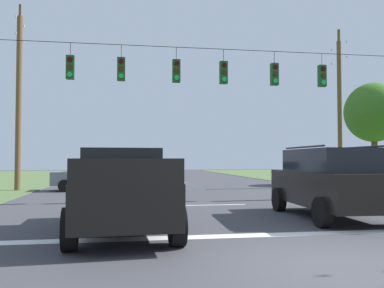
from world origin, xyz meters
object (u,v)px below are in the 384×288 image
suv_black (330,181)px  distant_car_oncoming (93,176)px  utility_pole_near_left (19,98)px  pickup_truck (122,190)px  distant_car_crossing_white (138,173)px  overhead_signal_span (204,103)px  utility_pole_mid_right (340,108)px  tree_roadside_far_right (374,113)px

suv_black → distant_car_oncoming: bearing=123.1°
utility_pole_near_left → pickup_truck: bearing=-66.9°
pickup_truck → distant_car_crossing_white: bearing=87.3°
overhead_signal_span → utility_pole_near_left: utility_pole_near_left is taller
suv_black → utility_pole_mid_right: (7.02, 12.11, 3.75)m
distant_car_crossing_white → tree_roadside_far_right: tree_roadside_far_right is taller
pickup_truck → distant_car_crossing_white: 17.32m
suv_black → tree_roadside_far_right: (10.71, 14.28, 3.79)m
overhead_signal_span → distant_car_crossing_white: (-2.46, 10.39, -3.23)m
overhead_signal_span → tree_roadside_far_right: (13.38, 8.62, 0.83)m
distant_car_oncoming → utility_pole_mid_right: utility_pole_mid_right is taller
suv_black → distant_car_oncoming: suv_black is taller
distant_car_crossing_white → distant_car_oncoming: bearing=-119.5°
utility_pole_mid_right → distant_car_crossing_white: bearing=162.0°
utility_pole_mid_right → suv_black: bearing=-120.1°
utility_pole_near_left → tree_roadside_far_right: 22.43m
distant_car_crossing_white → distant_car_oncoming: same height
overhead_signal_span → suv_black: size_ratio=3.65×
distant_car_crossing_white → tree_roadside_far_right: 16.44m
suv_black → utility_pole_near_left: 17.19m
pickup_truck → tree_roadside_far_right: (16.64, 15.53, 3.88)m
distant_car_oncoming → utility_pole_mid_right: size_ratio=0.45×
utility_pole_near_left → distant_car_oncoming: bearing=-5.7°
overhead_signal_span → pickup_truck: overhead_signal_span is taller
overhead_signal_span → utility_pole_mid_right: 11.66m
suv_black → utility_pole_near_left: utility_pole_near_left is taller
overhead_signal_span → utility_pole_mid_right: (9.68, 6.44, 0.79)m
distant_car_oncoming → utility_pole_near_left: size_ratio=0.44×
overhead_signal_span → distant_car_oncoming: overhead_signal_span is taller
pickup_truck → suv_black: 6.05m
pickup_truck → utility_pole_near_left: bearing=113.1°
distant_car_crossing_white → utility_pole_near_left: (-6.49, -4.00, 4.19)m
utility_pole_mid_right → utility_pole_near_left: 18.63m
distant_car_crossing_white → tree_roadside_far_right: (15.83, -1.77, 4.06)m
overhead_signal_span → distant_car_oncoming: (-4.95, 5.99, -3.23)m
distant_car_crossing_white → utility_pole_mid_right: bearing=-18.0°
suv_black → utility_pole_near_left: (-11.61, 12.06, 3.92)m
suv_black → distant_car_crossing_white: (-5.12, 16.05, -0.27)m
distant_car_oncoming → utility_pole_near_left: bearing=174.3°
distant_car_oncoming → tree_roadside_far_right: (18.32, 2.63, 4.06)m
pickup_truck → suv_black: size_ratio=1.13×
tree_roadside_far_right → utility_pole_near_left: bearing=-174.3°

